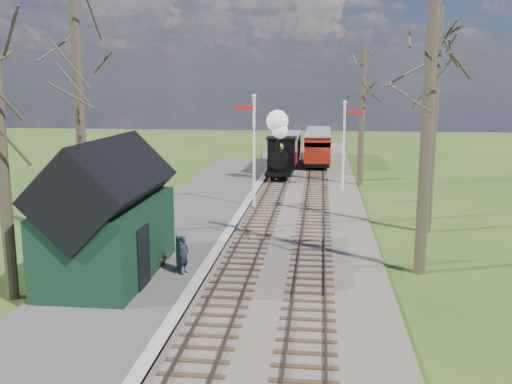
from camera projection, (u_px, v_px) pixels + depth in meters
ground at (211, 335)px, 15.49m from camera, size 140.00×140.00×0.00m
distant_hills at (308, 248)px, 81.19m from camera, size 114.40×48.00×22.02m
ballast_bed at (296, 189)px, 36.81m from camera, size 8.00×60.00×0.10m
track_near at (276, 188)px, 36.95m from camera, size 1.60×60.00×0.15m
track_far at (316, 189)px, 36.66m from camera, size 1.60×60.00×0.15m
platform at (196, 214)px, 29.53m from camera, size 5.00×44.00×0.20m
coping_strip at (240, 215)px, 29.27m from camera, size 0.40×44.00×0.21m
station_shed at (108, 217)px, 19.45m from camera, size 3.25×6.30×4.78m
semaphore_near at (253, 143)px, 30.52m from camera, size 1.22×0.24×6.22m
semaphore_far at (345, 139)px, 35.86m from camera, size 1.22×0.24×5.72m
bare_trees at (285, 120)px, 24.23m from camera, size 15.51×22.39×12.00m
fence_line at (292, 155)px, 50.50m from camera, size 12.60×0.08×1.00m
locomotive at (280, 149)px, 40.32m from camera, size 1.93×4.50×4.83m
coach at (285, 148)px, 46.36m from camera, size 2.25×7.72×2.37m
red_carriage_a at (318, 149)px, 46.25m from camera, size 2.14×5.31×2.26m
red_carriage_b at (318, 142)px, 51.61m from camera, size 2.14×5.31×2.26m
sign_board at (179, 254)px, 20.16m from camera, size 0.42×0.79×1.22m
bench at (160, 252)px, 21.19m from camera, size 0.59×1.43×0.79m
person at (184, 255)px, 19.83m from camera, size 0.46×0.57×1.36m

